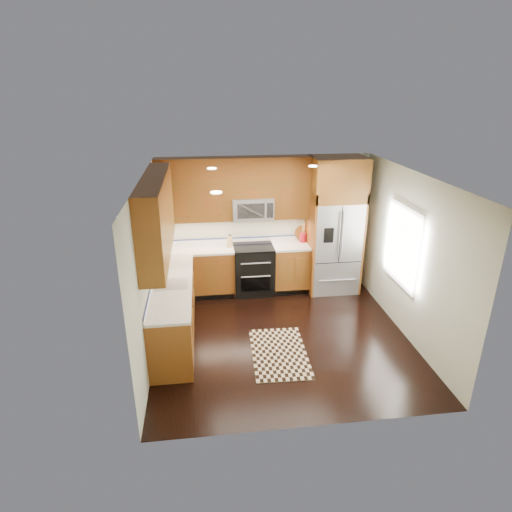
{
  "coord_description": "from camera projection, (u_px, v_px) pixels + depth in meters",
  "views": [
    {
      "loc": [
        -1.17,
        -5.86,
        3.79
      ],
      "look_at": [
        -0.34,
        0.6,
        1.18
      ],
      "focal_mm": 30.0,
      "sensor_mm": 36.0,
      "label": 1
    }
  ],
  "objects": [
    {
      "name": "range",
      "position": [
        253.0,
        269.0,
        8.27
      ],
      "size": [
        0.76,
        0.67,
        0.95
      ],
      "color": "black",
      "rests_on": "ground"
    },
    {
      "name": "countertop",
      "position": [
        210.0,
        263.0,
        7.4
      ],
      "size": [
        2.86,
        3.01,
        0.04
      ],
      "color": "silver",
      "rests_on": "base_cabinets"
    },
    {
      "name": "rug",
      "position": [
        279.0,
        353.0,
        6.5
      ],
      "size": [
        0.87,
        1.4,
        0.01
      ],
      "primitive_type": "cube",
      "rotation": [
        0.0,
        0.0,
        -0.04
      ],
      "color": "black",
      "rests_on": "ground"
    },
    {
      "name": "upper_cabinets",
      "position": [
        203.0,
        200.0,
        7.05
      ],
      "size": [
        2.85,
        3.0,
        1.15
      ],
      "color": "brown",
      "rests_on": "ground"
    },
    {
      "name": "wall_left",
      "position": [
        148.0,
        269.0,
        6.22
      ],
      "size": [
        0.02,
        4.0,
        2.6
      ],
      "primitive_type": "cube",
      "color": "#AFB4A2",
      "rests_on": "ground"
    },
    {
      "name": "base_cabinets",
      "position": [
        203.0,
        291.0,
        7.46
      ],
      "size": [
        2.85,
        3.0,
        0.9
      ],
      "color": "brown",
      "rests_on": "ground"
    },
    {
      "name": "ground",
      "position": [
        281.0,
        336.0,
        6.94
      ],
      "size": [
        4.0,
        4.0,
        0.0
      ],
      "primitive_type": "plane",
      "color": "black",
      "rests_on": "ground"
    },
    {
      "name": "knife_block",
      "position": [
        230.0,
        241.0,
        8.08
      ],
      "size": [
        0.11,
        0.14,
        0.24
      ],
      "color": "tan",
      "rests_on": "countertop"
    },
    {
      "name": "sink_faucet",
      "position": [
        169.0,
        280.0,
        6.58
      ],
      "size": [
        0.54,
        0.44,
        0.37
      ],
      "color": "#B2B2B7",
      "rests_on": "countertop"
    },
    {
      "name": "refrigerator",
      "position": [
        335.0,
        226.0,
        8.11
      ],
      "size": [
        0.98,
        0.75,
        2.6
      ],
      "color": "#B2B2B7",
      "rests_on": "ground"
    },
    {
      "name": "cutting_board",
      "position": [
        302.0,
        239.0,
        8.46
      ],
      "size": [
        0.32,
        0.32,
        0.02
      ],
      "primitive_type": "cylinder",
      "rotation": [
        0.0,
        0.0,
        -0.1
      ],
      "color": "brown",
      "rests_on": "countertop"
    },
    {
      "name": "wall_right",
      "position": [
        409.0,
        256.0,
        6.7
      ],
      "size": [
        0.02,
        4.0,
        2.6
      ],
      "primitive_type": "cube",
      "color": "#AFB4A2",
      "rests_on": "ground"
    },
    {
      "name": "utensil_crock",
      "position": [
        303.0,
        235.0,
        8.3
      ],
      "size": [
        0.14,
        0.14,
        0.38
      ],
      "color": "#AB1522",
      "rests_on": "countertop"
    },
    {
      "name": "window",
      "position": [
        402.0,
        246.0,
        6.84
      ],
      "size": [
        0.04,
        1.1,
        1.3
      ],
      "color": "white",
      "rests_on": "ground"
    },
    {
      "name": "wall_back",
      "position": [
        264.0,
        223.0,
        8.3
      ],
      "size": [
        4.0,
        0.02,
        2.6
      ],
      "primitive_type": "cube",
      "color": "#AFB4A2",
      "rests_on": "ground"
    },
    {
      "name": "microwave",
      "position": [
        252.0,
        208.0,
        7.95
      ],
      "size": [
        0.76,
        0.4,
        0.42
      ],
      "color": "#B2B2B7",
      "rests_on": "ground"
    }
  ]
}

